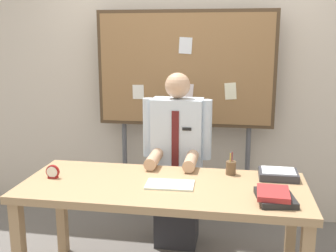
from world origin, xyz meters
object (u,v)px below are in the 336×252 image
(bulletin_board, at_px, (185,72))
(open_notebook, at_px, (170,185))
(desk_clock, at_px, (53,172))
(paper_tray, at_px, (278,174))
(person, at_px, (177,167))
(desk, at_px, (163,196))
(book_stack, at_px, (274,196))
(pen_holder, at_px, (231,168))

(bulletin_board, bearing_deg, open_notebook, -87.47)
(desk_clock, xyz_separation_m, paper_tray, (1.52, 0.26, -0.01))
(person, height_order, open_notebook, person)
(desk, distance_m, person, 0.63)
(book_stack, height_order, paper_tray, book_stack)
(person, bearing_deg, bulletin_board, 90.00)
(desk, distance_m, open_notebook, 0.11)
(open_notebook, height_order, paper_tray, paper_tray)
(paper_tray, bearing_deg, open_notebook, -159.67)
(desk, bearing_deg, open_notebook, -22.38)
(book_stack, xyz_separation_m, desk_clock, (-1.47, 0.16, 0.01))
(bulletin_board, xyz_separation_m, book_stack, (0.70, -1.25, -0.61))
(open_notebook, xyz_separation_m, pen_holder, (0.39, 0.29, 0.04))
(person, bearing_deg, open_notebook, -85.70)
(desk_clock, relative_size, pen_holder, 0.58)
(open_notebook, bearing_deg, book_stack, -12.93)
(book_stack, bearing_deg, desk_clock, 173.92)
(paper_tray, bearing_deg, pen_holder, 175.22)
(open_notebook, distance_m, paper_tray, 0.76)
(open_notebook, relative_size, desk_clock, 3.38)
(desk, distance_m, book_stack, 0.73)
(open_notebook, bearing_deg, desk, 157.62)
(desk, bearing_deg, pen_holder, 31.76)
(desk, distance_m, bulletin_board, 1.30)
(paper_tray, bearing_deg, bulletin_board, 132.09)
(open_notebook, bearing_deg, paper_tray, 20.33)
(bulletin_board, distance_m, pen_holder, 1.10)
(person, xyz_separation_m, bulletin_board, (0.00, 0.45, 0.73))
(pen_holder, bearing_deg, book_stack, -59.06)
(desk, bearing_deg, paper_tray, 17.77)
(person, distance_m, open_notebook, 0.66)
(book_stack, bearing_deg, desk, 166.39)
(book_stack, distance_m, pen_holder, 0.51)
(open_notebook, relative_size, pen_holder, 1.95)
(desk, xyz_separation_m, pen_holder, (0.44, 0.27, 0.13))
(book_stack, relative_size, desk_clock, 3.27)
(bulletin_board, height_order, paper_tray, bulletin_board)
(book_stack, bearing_deg, person, 131.28)
(desk, relative_size, open_notebook, 6.01)
(desk, height_order, paper_tray, paper_tray)
(bulletin_board, relative_size, book_stack, 6.39)
(desk, xyz_separation_m, book_stack, (0.70, -0.17, 0.12))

